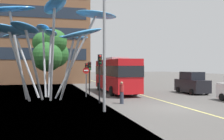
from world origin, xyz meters
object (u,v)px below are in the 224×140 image
red_bus (116,74)px  car_parked_mid (192,83)px  pedestrian (122,93)px  no_entry_sign (86,77)px  street_lamp (109,26)px  traffic_light_kerb_far (90,71)px  traffic_light_kerb_near (100,68)px  leaf_sculpture (47,29)px  traffic_light_island_mid (86,71)px

red_bus → car_parked_mid: size_ratio=2.38×
pedestrian → no_entry_sign: bearing=110.5°
street_lamp → no_entry_sign: (-0.15, 8.12, -3.53)m
traffic_light_kerb_far → no_entry_sign: size_ratio=1.19×
red_bus → traffic_light_kerb_near: (-3.36, -7.26, 0.65)m
leaf_sculpture → pedestrian: bearing=-39.0°
traffic_light_island_mid → car_parked_mid: bearing=-18.5°
car_parked_mid → leaf_sculpture: bearing=-176.7°
traffic_light_island_mid → street_lamp: size_ratio=0.37×
car_parked_mid → street_lamp: bearing=-143.4°
traffic_light_island_mid → no_entry_sign: bearing=-99.9°
no_entry_sign → street_lamp: bearing=-89.0°
leaf_sculpture → traffic_light_kerb_far: bearing=26.2°
red_bus → street_lamp: (-3.55, -10.90, 3.30)m
traffic_light_island_mid → pedestrian: bearing=-81.9°
traffic_light_island_mid → no_entry_sign: traffic_light_island_mid is taller
traffic_light_island_mid → pedestrian: size_ratio=1.90×
street_lamp → pedestrian: size_ratio=5.06×
red_bus → street_lamp: size_ratio=1.19×
red_bus → pedestrian: red_bus is taller
leaf_sculpture → street_lamp: size_ratio=1.34×
leaf_sculpture → traffic_light_island_mid: bearing=46.7°
leaf_sculpture → traffic_light_kerb_far: leaf_sculpture is taller
traffic_light_island_mid → street_lamp: (-0.51, -11.85, 3.03)m
leaf_sculpture → car_parked_mid: (14.82, 0.86, -5.07)m
leaf_sculpture → traffic_light_island_mid: leaf_sculpture is taller
traffic_light_kerb_near → no_entry_sign: size_ratio=1.36×
traffic_light_kerb_near → traffic_light_island_mid: traffic_light_kerb_near is taller
pedestrian → traffic_light_kerb_far: bearing=101.9°
pedestrian → street_lamp: bearing=-120.4°
red_bus → pedestrian: (-1.78, -7.89, -1.22)m
traffic_light_island_mid → pedestrian: traffic_light_island_mid is taller
traffic_light_kerb_near → car_parked_mid: bearing=22.9°
traffic_light_island_mid → car_parked_mid: traffic_light_island_mid is taller
leaf_sculpture → pedestrian: (5.43, -4.41, -5.28)m
street_lamp → traffic_light_island_mid: bearing=87.5°
street_lamp → no_entry_sign: 8.85m
traffic_light_island_mid → car_parked_mid: size_ratio=0.75×
traffic_light_kerb_near → no_entry_sign: bearing=94.2°
red_bus → traffic_light_kerb_far: red_bus is taller
traffic_light_island_mid → street_lamp: bearing=-92.5°
leaf_sculpture → pedestrian: size_ratio=6.80×
leaf_sculpture → traffic_light_island_mid: (4.17, 4.43, -3.79)m
no_entry_sign → car_parked_mid: bearing=0.8°
street_lamp → no_entry_sign: size_ratio=3.10×
red_bus → street_lamp: bearing=-108.0°
pedestrian → no_entry_sign: size_ratio=0.61×
car_parked_mid → traffic_light_kerb_near: bearing=-157.1°
pedestrian → traffic_light_island_mid: bearing=98.1°
leaf_sculpture → street_lamp: bearing=-63.7°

